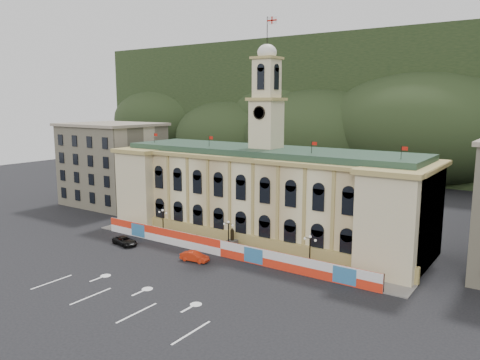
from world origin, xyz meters
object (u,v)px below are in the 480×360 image
Objects in this scene: statue at (232,244)px; red_sedan at (195,257)px; black_suv at (125,241)px; lamp_center at (229,234)px.

red_sedan is (-1.79, -7.11, -0.46)m from statue.
statue is 18.05m from black_suv.
black_suv is at bearing -155.34° from statue.
lamp_center is 0.97× the size of black_suv.
statue is 0.70× the size of black_suv.
lamp_center reaches higher than red_sedan.
lamp_center is 17.81m from black_suv.
black_suv is at bearing 84.06° from red_sedan.
lamp_center is at bearing -23.92° from red_sedan.
black_suv is (-16.40, -7.53, -0.49)m from statue.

